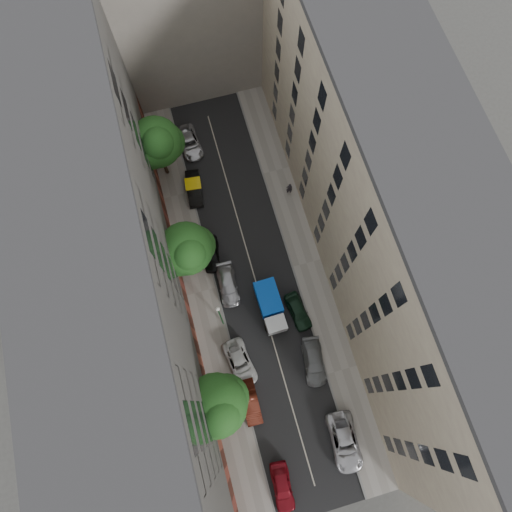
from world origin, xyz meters
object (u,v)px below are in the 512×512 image
object	(u,v)px
car_left_2	(240,363)
tree_far	(157,144)
car_left_3	(228,285)
lamp_post	(220,315)
car_left_5	(194,188)
car_left_6	(190,143)
car_left_4	(211,254)
car_right_1	(314,362)
car_left_0	(282,487)
car_right_0	(345,442)
tarp_truck	(270,306)
car_left_1	(250,402)
car_right_2	(298,311)
tree_near	(217,406)
tree_mid	(188,250)
pedestrian	(289,188)

from	to	relation	value
car_left_2	tree_far	size ratio (longest dim) A/B	0.54
car_left_3	lamp_post	size ratio (longest dim) A/B	0.63
car_left_5	car_left_6	xyz separation A→B (m)	(0.80, 5.60, -0.06)
car_left_4	car_right_1	distance (m)	14.63
car_left_0	car_right_0	xyz separation A→B (m)	(6.40, 2.00, 0.03)
tarp_truck	car_left_6	world-z (taller)	tarp_truck
car_left_1	car_right_2	size ratio (longest dim) A/B	1.05
tarp_truck	car_left_0	bearing A→B (deg)	-103.50
car_left_0	tree_near	distance (m)	10.05
car_right_1	tree_mid	distance (m)	15.77
tree_near	lamp_post	bearing A→B (deg)	74.82
car_left_4	pedestrian	bearing A→B (deg)	34.58
car_left_0	pedestrian	bearing A→B (deg)	76.26
car_left_2	car_left_6	xyz separation A→B (m)	(0.80, 24.40, -0.00)
car_left_5	car_right_1	world-z (taller)	car_left_5
tree_near	car_left_2	bearing A→B (deg)	51.65
car_left_2	car_left_4	distance (m)	11.20
car_left_6	tarp_truck	bearing A→B (deg)	-85.54
car_right_0	tree_mid	distance (m)	22.22
tree_mid	tree_far	bearing A→B (deg)	91.71
car_left_0	tree_far	world-z (taller)	tree_far
car_left_3	car_left_5	bearing A→B (deg)	97.68
car_right_0	car_right_2	world-z (taller)	car_right_0
tarp_truck	tree_near	xyz separation A→B (m)	(-6.82, -7.61, 4.62)
car_right_2	pedestrian	xyz separation A→B (m)	(2.95, 12.70, 0.38)
car_right_1	tree_near	bearing A→B (deg)	-162.61
car_right_1	tree_far	world-z (taller)	tree_far
car_left_4	lamp_post	distance (m)	8.07
car_left_0	car_left_5	world-z (taller)	car_left_0
car_left_2	tree_near	xyz separation A→B (m)	(-2.62, -3.31, 5.27)
car_left_6	tree_mid	bearing A→B (deg)	-106.35
car_left_2	car_right_0	bearing A→B (deg)	-60.03
car_right_2	tree_near	size ratio (longest dim) A/B	0.46
car_left_0	pedestrian	xyz separation A→B (m)	(8.86, 27.10, 0.35)
car_right_0	car_right_1	size ratio (longest dim) A/B	1.15
tarp_truck	pedestrian	xyz separation A→B (m)	(5.46, 11.60, -0.24)
car_right_0	car_left_2	bearing A→B (deg)	132.41
car_right_0	tree_mid	bearing A→B (deg)	119.26
tree_near	car_left_6	bearing A→B (deg)	82.97
car_right_2	car_left_4	bearing A→B (deg)	122.51
car_left_4	lamp_post	xyz separation A→B (m)	(-0.60, -7.08, 3.83)
car_right_2	pedestrian	bearing A→B (deg)	69.46
car_left_1	car_left_3	world-z (taller)	car_left_1
tree_near	lamp_post	world-z (taller)	tree_near
car_right_2	tree_mid	distance (m)	12.26
tree_far	tarp_truck	bearing A→B (deg)	-69.55
car_right_0	tree_near	distance (m)	12.56
car_left_5	car_left_2	bearing A→B (deg)	-83.85
car_left_3	car_left_5	xyz separation A→B (m)	(-0.80, 11.20, 0.04)
tree_mid	lamp_post	size ratio (longest dim) A/B	1.10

